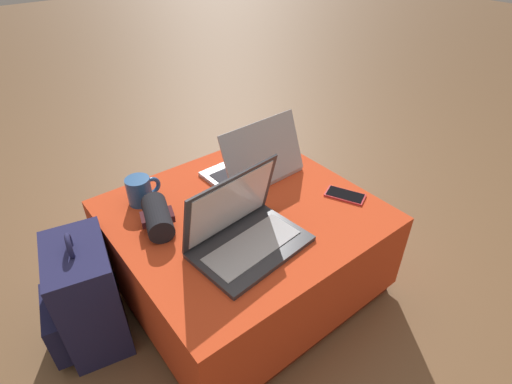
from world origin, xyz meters
TOP-DOWN VIEW (x-y plane):
  - ground_plane at (0.00, 0.00)m, footprint 14.00×14.00m
  - ottoman at (0.00, 0.00)m, footprint 0.90×0.84m
  - laptop_near at (-0.11, -0.15)m, footprint 0.39×0.28m
  - laptop_far at (0.18, 0.15)m, footprint 0.37×0.26m
  - cell_phone at (0.36, -0.17)m, footprint 0.13×0.16m
  - backpack at (-0.58, 0.13)m, footprint 0.29×0.32m
  - wrist_brace at (-0.29, 0.10)m, footprint 0.14×0.20m
  - coffee_mug at (-0.27, 0.27)m, footprint 0.13×0.09m

SIDE VIEW (x-z plane):
  - ground_plane at x=0.00m, z-range 0.00..0.00m
  - ottoman at x=0.00m, z-range 0.00..0.38m
  - backpack at x=-0.58m, z-range -0.04..0.44m
  - cell_phone at x=0.36m, z-range 0.38..0.39m
  - wrist_brace at x=-0.29m, z-range 0.38..0.47m
  - laptop_far at x=0.18m, z-range 0.31..0.56m
  - coffee_mug at x=-0.27m, z-range 0.38..0.49m
  - laptop_near at x=-0.11m, z-range 0.31..0.56m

